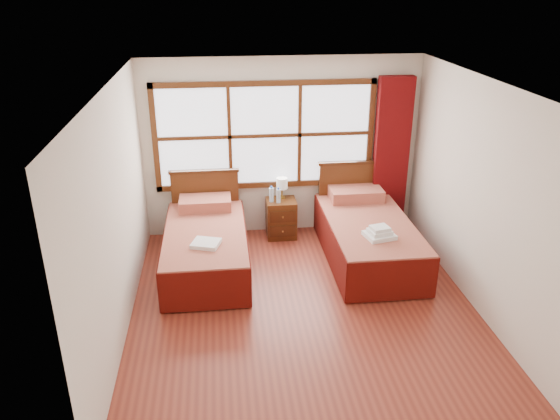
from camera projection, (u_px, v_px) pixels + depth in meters
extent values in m
plane|color=maroon|center=(304.00, 310.00, 6.38)|extent=(4.50, 4.50, 0.00)
plane|color=white|center=(309.00, 86.00, 5.35)|extent=(4.50, 4.50, 0.00)
plane|color=silver|center=(282.00, 148.00, 7.92)|extent=(4.00, 0.00, 4.00)
plane|color=silver|center=(116.00, 217.00, 5.65)|extent=(0.00, 4.50, 4.50)
plane|color=silver|center=(484.00, 200.00, 6.07)|extent=(0.00, 4.50, 4.50)
cube|color=white|center=(265.00, 135.00, 7.78)|extent=(3.00, 0.02, 1.40)
cube|color=#502911|center=(265.00, 184.00, 8.06)|extent=(3.16, 0.06, 0.08)
cube|color=#502911|center=(264.00, 83.00, 7.47)|extent=(3.16, 0.06, 0.08)
cube|color=#502911|center=(155.00, 139.00, 7.60)|extent=(0.08, 0.06, 1.56)
cube|color=#502911|center=(370.00, 132.00, 7.93)|extent=(0.08, 0.06, 1.56)
cube|color=#502911|center=(230.00, 137.00, 7.71)|extent=(0.05, 0.05, 1.40)
cube|color=#502911|center=(300.00, 135.00, 7.82)|extent=(0.05, 0.05, 1.40)
cube|color=#502911|center=(265.00, 136.00, 7.76)|extent=(3.00, 0.05, 0.05)
cube|color=#62090B|center=(391.00, 155.00, 8.01)|extent=(0.50, 0.16, 2.30)
cube|color=#3D1E0C|center=(207.00, 258.00, 7.23)|extent=(0.93, 1.86, 0.30)
cube|color=maroon|center=(205.00, 240.00, 7.12)|extent=(1.04, 2.06, 0.25)
cube|color=#5A0F09|center=(166.00, 252.00, 7.12)|extent=(0.03, 2.06, 0.51)
cube|color=#5A0F09|center=(246.00, 248.00, 7.23)|extent=(0.03, 2.06, 0.51)
cube|color=#5A0F09|center=(205.00, 291.00, 6.24)|extent=(1.04, 0.03, 0.51)
cube|color=maroon|center=(205.00, 203.00, 7.72)|extent=(0.73, 0.42, 0.16)
cube|color=#502911|center=(206.00, 204.00, 8.01)|extent=(0.97, 0.06, 1.01)
cube|color=#3D1E0C|center=(204.00, 171.00, 7.81)|extent=(1.01, 0.08, 0.04)
cube|color=#3D1E0C|center=(368.00, 249.00, 7.46)|extent=(0.97, 1.94, 0.32)
cube|color=maroon|center=(369.00, 230.00, 7.34)|extent=(1.09, 2.15, 0.26)
cube|color=#5A0F09|center=(329.00, 243.00, 7.35)|extent=(0.03, 2.15, 0.54)
cube|color=#5A0F09|center=(407.00, 238.00, 7.46)|extent=(0.03, 2.15, 0.54)
cube|color=#5A0F09|center=(392.00, 281.00, 6.43)|extent=(1.09, 0.03, 0.54)
cube|color=maroon|center=(356.00, 194.00, 7.97)|extent=(0.76, 0.44, 0.17)
cube|color=#502911|center=(352.00, 197.00, 8.23)|extent=(1.01, 0.06, 1.06)
cube|color=#3D1E0C|center=(354.00, 163.00, 8.02)|extent=(1.06, 0.08, 0.04)
cube|color=#502911|center=(281.00, 218.00, 8.08)|extent=(0.43, 0.38, 0.58)
cube|color=#3D1E0C|center=(283.00, 231.00, 7.94)|extent=(0.38, 0.02, 0.17)
cube|color=#3D1E0C|center=(283.00, 217.00, 7.85)|extent=(0.38, 0.02, 0.17)
sphere|color=#AC7A3A|center=(283.00, 232.00, 7.93)|extent=(0.03, 0.03, 0.03)
sphere|color=#AC7A3A|center=(283.00, 217.00, 7.84)|extent=(0.03, 0.03, 0.03)
cube|color=white|center=(206.00, 243.00, 6.68)|extent=(0.40, 0.37, 0.05)
cube|color=white|center=(379.00, 235.00, 6.83)|extent=(0.41, 0.38, 0.05)
cube|color=white|center=(380.00, 232.00, 6.81)|extent=(0.31, 0.28, 0.05)
cube|color=white|center=(380.00, 228.00, 6.79)|extent=(0.25, 0.23, 0.04)
cylinder|color=#B49239|center=(282.00, 197.00, 8.05)|extent=(0.10, 0.10, 0.02)
cylinder|color=#B49239|center=(282.00, 193.00, 8.02)|extent=(0.02, 0.02, 0.13)
cylinder|color=white|center=(282.00, 183.00, 7.96)|extent=(0.16, 0.16, 0.16)
cylinder|color=#C1E2F8|center=(271.00, 195.00, 7.89)|extent=(0.06, 0.06, 0.21)
cylinder|color=blue|center=(271.00, 187.00, 7.84)|extent=(0.03, 0.03, 0.03)
cylinder|color=#C1E2F8|center=(278.00, 196.00, 7.85)|extent=(0.06, 0.06, 0.20)
cylinder|color=blue|center=(278.00, 189.00, 7.81)|extent=(0.03, 0.03, 0.03)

